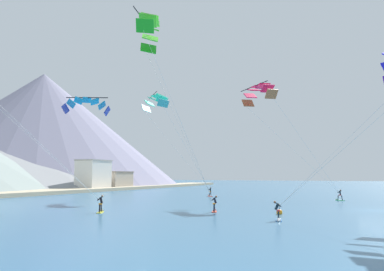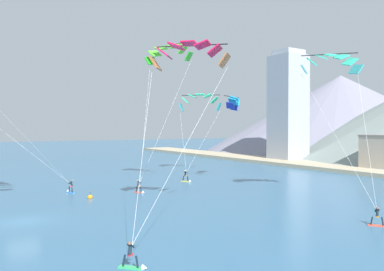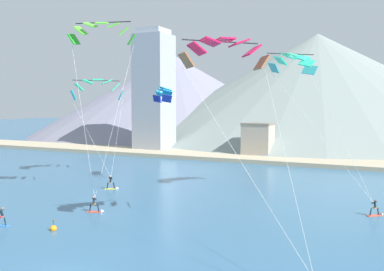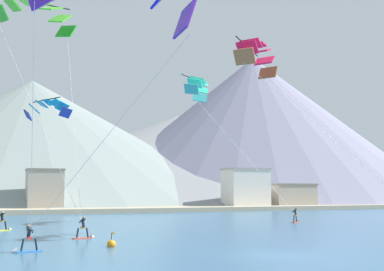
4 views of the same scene
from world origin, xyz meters
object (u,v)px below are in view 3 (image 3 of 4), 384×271
object	(u,v)px
parafoil_kite_far_right	(294,62)
kitesurfer_near_lead	(112,185)
parafoil_kite_near_lead	(97,87)
parafoil_kite_near_trail	(225,50)
kitesurfer_mid_center	(96,207)
race_marker_buoy	(53,228)
kitesurfer_far_right	(377,211)
parafoil_kite_mid_center	(102,31)
parafoil_kite_distant_high_outer	(163,93)

from	to	relation	value
parafoil_kite_far_right	kitesurfer_near_lead	bearing A→B (deg)	-164.11
parafoil_kite_near_lead	parafoil_kite_near_trail	distance (m)	32.30
kitesurfer_mid_center	parafoil_kite_far_right	size ratio (longest dim) A/B	0.12
race_marker_buoy	parafoil_kite_far_right	bearing A→B (deg)	55.59
kitesurfer_near_lead	kitesurfer_far_right	distance (m)	29.70
parafoil_kite_near_lead	race_marker_buoy	bearing A→B (deg)	-60.31
parafoil_kite_mid_center	kitesurfer_far_right	bearing A→B (deg)	9.13
parafoil_kite_mid_center	race_marker_buoy	size ratio (longest dim) A/B	17.80
parafoil_kite_near_lead	parafoil_kite_mid_center	bearing A→B (deg)	-49.88
parafoil_kite_near_lead	parafoil_kite_distant_high_outer	world-z (taller)	parafoil_kite_near_lead
kitesurfer_far_right	parafoil_kite_near_lead	bearing A→B (deg)	169.55
parafoil_kite_mid_center	race_marker_buoy	world-z (taller)	parafoil_kite_mid_center
kitesurfer_near_lead	parafoil_kite_far_right	size ratio (longest dim) A/B	0.12
kitesurfer_mid_center	parafoil_kite_mid_center	distance (m)	19.03
kitesurfer_far_right	parafoil_kite_near_trail	bearing A→B (deg)	-133.50
parafoil_kite_mid_center	parafoil_kite_distant_high_outer	distance (m)	11.83
kitesurfer_mid_center	parafoil_kite_near_lead	size ratio (longest dim) A/B	0.14
kitesurfer_near_lead	parafoil_kite_distant_high_outer	world-z (taller)	parafoil_kite_distant_high_outer
kitesurfer_mid_center	parafoil_kite_mid_center	size ratio (longest dim) A/B	0.10
parafoil_kite_near_lead	parafoil_kite_distant_high_outer	distance (m)	11.95
kitesurfer_far_right	parafoil_kite_near_lead	distance (m)	39.97
parafoil_kite_distant_high_outer	parafoil_kite_far_right	bearing A→B (deg)	1.00
kitesurfer_near_lead	parafoil_kite_distant_high_outer	distance (m)	13.20
kitesurfer_mid_center	parafoil_kite_near_trail	size ratio (longest dim) A/B	0.12
kitesurfer_mid_center	parafoil_kite_distant_high_outer	distance (m)	19.09
parafoil_kite_near_trail	race_marker_buoy	size ratio (longest dim) A/B	14.05
kitesurfer_far_right	parafoil_kite_distant_high_outer	distance (m)	28.47
kitesurfer_far_right	parafoil_kite_near_trail	world-z (taller)	parafoil_kite_near_trail
kitesurfer_far_right	parafoil_kite_far_right	bearing A→B (deg)	149.14
parafoil_kite_far_right	parafoil_kite_distant_high_outer	xyz separation A→B (m)	(-16.52, -0.29, -3.30)
kitesurfer_far_right	parafoil_kite_near_lead	world-z (taller)	parafoil_kite_near_lead
kitesurfer_mid_center	parafoil_kite_near_trail	distance (m)	19.70
kitesurfer_near_lead	parafoil_kite_near_lead	size ratio (longest dim) A/B	0.14
kitesurfer_mid_center	parafoil_kite_mid_center	xyz separation A→B (m)	(-3.29, 5.73, 17.84)
parafoil_kite_near_lead	race_marker_buoy	xyz separation A→B (m)	(13.31, -23.35, -12.61)
kitesurfer_mid_center	parafoil_kite_far_right	distance (m)	26.38
parafoil_kite_far_right	parafoil_kite_near_lead	bearing A→B (deg)	177.04
parafoil_kite_mid_center	kitesurfer_near_lead	bearing A→B (deg)	115.09
parafoil_kite_near_lead	parafoil_kite_near_trail	world-z (taller)	parafoil_kite_near_trail
kitesurfer_mid_center	parafoil_kite_mid_center	world-z (taller)	parafoil_kite_mid_center
kitesurfer_mid_center	parafoil_kite_near_trail	xyz separation A→B (m)	(13.65, -1.26, 14.15)
kitesurfer_far_right	race_marker_buoy	xyz separation A→B (m)	(-24.08, -16.45, -0.28)
parafoil_kite_near_trail	race_marker_buoy	bearing A→B (deg)	-159.28
parafoil_kite_mid_center	parafoil_kite_near_trail	bearing A→B (deg)	-22.42
kitesurfer_near_lead	parafoil_kite_distant_high_outer	bearing A→B (deg)	53.74
parafoil_kite_mid_center	parafoil_kite_far_right	xyz separation A→B (m)	(18.72, 9.90, -3.23)
parafoil_kite_near_lead	race_marker_buoy	world-z (taller)	parafoil_kite_near_lead
parafoil_kite_near_lead	race_marker_buoy	distance (m)	29.69
kitesurfer_near_lead	race_marker_buoy	xyz separation A→B (m)	(5.62, -16.02, -0.38)
parafoil_kite_near_trail	kitesurfer_mid_center	bearing A→B (deg)	174.74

